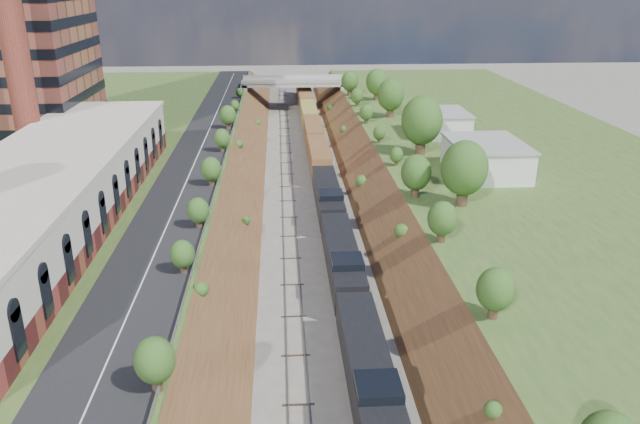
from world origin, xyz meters
TOP-DOWN VIEW (x-y plane):
  - platform_left at (-33.00, 60.00)m, footprint 44.00×180.00m
  - platform_right at (33.00, 60.00)m, footprint 44.00×180.00m
  - embankment_left at (-11.00, 60.00)m, footprint 10.00×180.00m
  - embankment_right at (11.00, 60.00)m, footprint 10.00×180.00m
  - rail_left_track at (-2.60, 60.00)m, footprint 1.58×180.00m
  - rail_right_track at (2.60, 60.00)m, footprint 1.58×180.00m
  - road at (-15.50, 60.00)m, footprint 8.00×180.00m
  - guardrail at (-11.40, 59.80)m, footprint 0.10×171.00m
  - commercial_building at (-28.00, 38.00)m, footprint 14.30×62.30m
  - smokestack at (-36.00, 56.00)m, footprint 3.20×3.20m
  - overpass at (0.00, 122.00)m, footprint 24.50×8.30m
  - white_building_near at (23.50, 52.00)m, footprint 9.00×12.00m
  - white_building_far at (23.00, 74.00)m, footprint 8.00×10.00m
  - tree_right_large at (17.00, 40.00)m, footprint 5.25×5.25m
  - tree_left_crest at (-11.80, 20.00)m, footprint 2.45×2.45m
  - freight_train at (2.60, 76.01)m, footprint 3.06×139.42m

SIDE VIEW (x-z plane):
  - embankment_left at x=-11.00m, z-range -5.00..5.00m
  - embankment_right at x=11.00m, z-range -5.00..5.00m
  - rail_left_track at x=-2.60m, z-range 0.00..0.18m
  - rail_right_track at x=2.60m, z-range 0.00..0.18m
  - platform_left at x=-33.00m, z-range 0.00..5.00m
  - platform_right at x=33.00m, z-range 0.00..5.00m
  - freight_train at x=2.60m, z-range 0.32..4.88m
  - overpass at x=0.00m, z-range 1.22..8.62m
  - road at x=-15.50m, z-range 5.00..5.10m
  - guardrail at x=-11.40m, z-range 5.20..5.90m
  - white_building_far at x=23.00m, z-range 5.00..8.60m
  - white_building_near at x=23.50m, z-range 5.00..9.00m
  - tree_left_crest at x=-11.80m, z-range 5.26..8.82m
  - commercial_building at x=-28.00m, z-range 5.01..12.01m
  - tree_right_large at x=17.00m, z-range 5.58..13.19m
  - smokestack at x=-36.00m, z-range 5.00..45.00m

